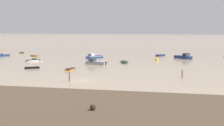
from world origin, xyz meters
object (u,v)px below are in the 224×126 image
Objects in this scene: rowboat_moored_6 at (160,55)px; rowboat_moored_5 at (70,69)px; motorboat_moored_0 at (2,56)px; sailboat_moored_1 at (33,61)px; rowboat_moored_0 at (32,68)px; rowboat_moored_3 at (34,56)px; mooring_post_left at (69,77)px; motorboat_moored_1 at (185,58)px; motorboat_moored_3 at (93,63)px; rowboat_moored_4 at (22,53)px; rowboat_moored_2 at (124,62)px; mooring_post_near at (182,74)px; motorboat_moored_2 at (92,57)px; channel_buoy at (157,59)px.

rowboat_moored_5 is at bearing -167.03° from rowboat_moored_6.
motorboat_moored_0 is 0.86× the size of sailboat_moored_1.
sailboat_moored_1 is at bearing 86.02° from rowboat_moored_0.
sailboat_moored_1 is 1.17× the size of rowboat_moored_6.
rowboat_moored_3 is 53.13m from mooring_post_left.
motorboat_moored_3 is (-23.26, -20.87, -0.03)m from motorboat_moored_1.
sailboat_moored_1 is 0.85× the size of motorboat_moored_1.
rowboat_moored_0 is 0.79× the size of motorboat_moored_0.
rowboat_moored_0 is at bearing 154.81° from rowboat_moored_4.
mooring_post_left reaches higher than rowboat_moored_2.
rowboat_moored_6 is (40.29, 11.21, 0.02)m from rowboat_moored_3.
rowboat_moored_6 is 2.59× the size of mooring_post_near.
motorboat_moored_3 is 12.44m from rowboat_moored_5.
motorboat_moored_1 is at bearing 137.46° from motorboat_moored_2.
motorboat_moored_3 is at bearing 96.88° from mooring_post_left.
rowboat_moored_6 is at bearing 126.43° from motorboat_moored_0.
rowboat_moored_5 is 0.80× the size of rowboat_moored_6.
rowboat_moored_5 reaches higher than rowboat_moored_0.
mooring_post_left is at bearing 111.78° from motorboat_moored_3.
sailboat_moored_1 reaches higher than motorboat_moored_1.
motorboat_moored_1 reaches higher than motorboat_moored_2.
rowboat_moored_2 is 28.59m from mooring_post_near.
mooring_post_near is at bearing 76.86° from motorboat_moored_2.
motorboat_moored_2 reaches higher than rowboat_moored_5.
mooring_post_near reaches higher than motorboat_moored_3.
motorboat_moored_2 is at bearing 8.95° from sailboat_moored_1.
rowboat_moored_0 is 0.99× the size of rowboat_moored_5.
motorboat_moored_0 is 2.05× the size of channel_buoy.
motorboat_moored_3 is 1.75× the size of rowboat_moored_5.
sailboat_moored_1 is 18.70m from motorboat_moored_3.
motorboat_moored_1 is at bearing -144.63° from rowboat_moored_3.
rowboat_moored_4 is 0.52× the size of motorboat_moored_3.
mooring_post_left is (-11.76, -56.03, 0.64)m from rowboat_moored_6.
motorboat_moored_0 is 0.71× the size of motorboat_moored_3.
rowboat_moored_0 is 0.61× the size of motorboat_moored_2.
rowboat_moored_2 is 0.86× the size of sailboat_moored_1.
motorboat_moored_3 is 27.28m from mooring_post_left.
channel_buoy is at bearing -154.28° from rowboat_moored_3.
sailboat_moored_1 is 2.39× the size of channel_buoy.
mooring_post_left is at bearing 64.57° from motorboat_moored_0.
rowboat_moored_5 is at bearing 129.31° from rowboat_moored_2.
rowboat_moored_2 is 9.05m from motorboat_moored_3.
mooring_post_near reaches higher than rowboat_moored_0.
mooring_post_near reaches higher than rowboat_moored_2.
rowboat_moored_4 is (-18.08, 27.46, -0.09)m from sailboat_moored_1.
motorboat_moored_3 is 3.36× the size of mooring_post_left.
motorboat_moored_0 reaches higher than rowboat_moored_6.
channel_buoy is (8.12, 7.89, 0.27)m from rowboat_moored_2.
motorboat_moored_2 is 43.95m from mooring_post_left.
rowboat_moored_3 is (-32.35, 12.11, -0.01)m from rowboat_moored_2.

